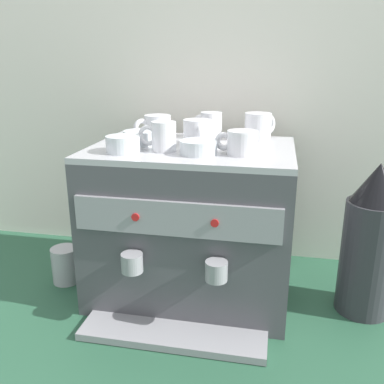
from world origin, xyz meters
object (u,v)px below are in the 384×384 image
at_px(ceramic_cup_0, 241,143).
at_px(ceramic_bowl_0, 140,138).
at_px(ceramic_cup_1, 162,136).
at_px(coffee_grinder, 370,243).
at_px(ceramic_bowl_2, 198,148).
at_px(ceramic_cup_4, 156,126).
at_px(ceramic_cup_3, 197,132).
at_px(ceramic_cup_5, 259,126).
at_px(ceramic_cup_2, 210,125).
at_px(milk_pitcher, 65,265).
at_px(espresso_machine, 192,222).
at_px(ceramic_bowl_1, 123,145).

relative_size(ceramic_cup_0, ceramic_bowl_0, 1.14).
distance_m(ceramic_cup_1, coffee_grinder, 0.64).
xyz_separation_m(ceramic_bowl_0, ceramic_bowl_2, (0.19, -0.09, -0.00)).
distance_m(ceramic_cup_4, coffee_grinder, 0.72).
bearing_deg(ceramic_cup_4, ceramic_cup_0, -34.88).
distance_m(ceramic_cup_3, ceramic_cup_4, 0.18).
distance_m(ceramic_cup_4, ceramic_bowl_2, 0.28).
relative_size(ceramic_cup_5, ceramic_bowl_2, 1.16).
bearing_deg(ceramic_cup_5, coffee_grinder, -25.62).
bearing_deg(ceramic_cup_1, ceramic_cup_0, -0.42).
bearing_deg(ceramic_cup_2, ceramic_cup_3, -99.05).
relative_size(ceramic_cup_0, ceramic_cup_5, 1.01).
bearing_deg(ceramic_cup_1, ceramic_cup_3, 51.73).
bearing_deg(ceramic_bowl_0, ceramic_cup_1, -39.39).
bearing_deg(ceramic_cup_3, milk_pitcher, -171.95).
xyz_separation_m(ceramic_cup_3, ceramic_bowl_2, (0.02, -0.12, -0.02)).
bearing_deg(coffee_grinder, espresso_machine, 178.61).
relative_size(ceramic_cup_0, coffee_grinder, 0.26).
distance_m(ceramic_cup_4, ceramic_bowl_0, 0.13).
relative_size(ceramic_bowl_1, ceramic_bowl_2, 0.92).
bearing_deg(ceramic_bowl_2, ceramic_cup_1, 169.08).
height_order(ceramic_cup_4, ceramic_bowl_2, ceramic_cup_4).
relative_size(ceramic_cup_3, ceramic_bowl_0, 1.18).
bearing_deg(ceramic_cup_5, ceramic_cup_4, -176.64).
relative_size(ceramic_cup_3, ceramic_cup_5, 1.04).
bearing_deg(coffee_grinder, ceramic_bowl_1, -171.85).
bearing_deg(espresso_machine, ceramic_cup_5, 38.68).
xyz_separation_m(ceramic_cup_2, ceramic_bowl_0, (-0.18, -0.14, -0.02)).
distance_m(ceramic_cup_0, ceramic_cup_2, 0.24).
relative_size(ceramic_bowl_0, ceramic_bowl_1, 1.11).
relative_size(ceramic_bowl_0, ceramic_bowl_2, 1.02).
bearing_deg(ceramic_cup_4, ceramic_cup_5, 3.36).
distance_m(ceramic_cup_0, milk_pitcher, 0.70).
xyz_separation_m(ceramic_cup_5, ceramic_bowl_2, (-0.14, -0.23, -0.02)).
height_order(ceramic_cup_5, ceramic_bowl_2, ceramic_cup_5).
relative_size(ceramic_cup_1, ceramic_bowl_1, 1.19).
height_order(espresso_machine, ceramic_bowl_0, ceramic_bowl_0).
distance_m(ceramic_cup_5, coffee_grinder, 0.46).
height_order(ceramic_cup_2, milk_pitcher, ceramic_cup_2).
bearing_deg(milk_pitcher, ceramic_cup_5, 16.60).
height_order(ceramic_cup_1, ceramic_bowl_2, ceramic_cup_1).
relative_size(ceramic_cup_2, ceramic_bowl_1, 1.10).
xyz_separation_m(ceramic_cup_1, ceramic_cup_4, (-0.07, 0.20, -0.01)).
xyz_separation_m(ceramic_cup_5, ceramic_bowl_1, (-0.34, -0.25, -0.02)).
bearing_deg(milk_pitcher, ceramic_bowl_0, 7.03).
bearing_deg(ceramic_cup_0, ceramic_cup_2, 118.28).
bearing_deg(ceramic_cup_1, ceramic_cup_2, 65.72).
bearing_deg(ceramic_cup_2, ceramic_cup_4, -174.52).
bearing_deg(ceramic_bowl_1, ceramic_cup_3, 37.68).
bearing_deg(espresso_machine, ceramic_bowl_2, -68.13).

